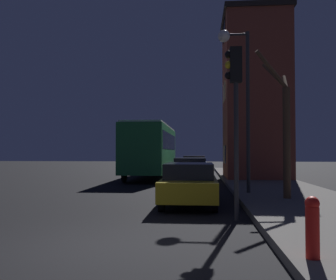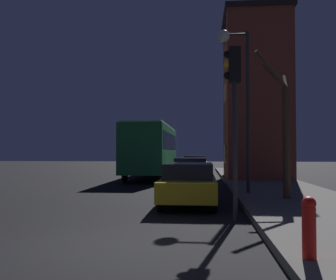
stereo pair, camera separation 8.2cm
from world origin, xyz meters
name	(u,v)px [view 2 (the right image)]	position (x,y,z in m)	size (l,w,h in m)	color
ground_plane	(92,248)	(0.00, 0.00, 0.00)	(120.00, 120.00, 0.00)	black
brick_building	(256,95)	(5.24, 16.62, 5.19)	(3.93, 4.83, 9.99)	brown
streetlamp	(237,75)	(3.31, 7.83, 4.67)	(1.20, 0.47, 6.27)	#28282B
traffic_light	(234,96)	(2.79, 2.93, 3.15)	(0.43, 0.24, 4.40)	#28282B
bare_tree	(284,129)	(4.74, 6.25, 2.52)	(1.29, 1.66, 4.92)	#473323
bus	(152,147)	(-1.33, 17.75, 2.05)	(2.45, 10.20, 3.43)	#1E6B33
car_near_lane	(189,183)	(1.55, 5.57, 0.72)	(1.71, 4.46, 1.36)	olive
car_mid_lane	(191,170)	(1.35, 13.76, 0.74)	(1.86, 4.58, 1.40)	beige
car_far_lane	(195,164)	(1.39, 23.03, 0.75)	(1.85, 4.54, 1.42)	navy
fire_hydrant	(309,226)	(3.54, -1.01, 0.65)	(0.21, 0.21, 0.91)	red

